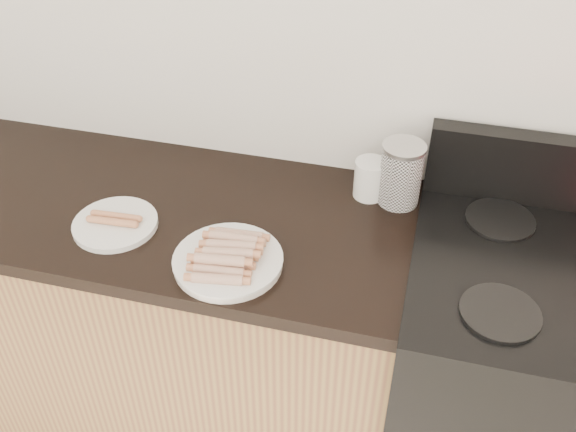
% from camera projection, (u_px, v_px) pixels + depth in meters
% --- Properties ---
extents(wall_back, '(4.00, 0.04, 2.60)m').
position_uv_depth(wall_back, '(290.00, 33.00, 1.68)').
color(wall_back, silver).
rests_on(wall_back, ground).
extents(cabinet_base, '(2.20, 0.59, 0.86)m').
position_uv_depth(cabinet_base, '(62.00, 300.00, 2.12)').
color(cabinet_base, olive).
rests_on(cabinet_base, floor).
extents(counter_slab, '(2.20, 0.62, 0.04)m').
position_uv_depth(counter_slab, '(27.00, 190.00, 1.84)').
color(counter_slab, black).
rests_on(counter_slab, cabinet_base).
extents(stove, '(0.76, 0.65, 0.91)m').
position_uv_depth(stove, '(529.00, 393.00, 1.80)').
color(stove, black).
rests_on(stove, floor).
extents(stove_panel, '(0.76, 0.06, 0.20)m').
position_uv_depth(stove_panel, '(575.00, 175.00, 1.67)').
color(stove_panel, black).
rests_on(stove_panel, stove).
extents(burner_near_left, '(0.18, 0.18, 0.01)m').
position_uv_depth(burner_near_left, '(500.00, 313.00, 1.42)').
color(burner_near_left, black).
rests_on(burner_near_left, stove).
extents(burner_far_left, '(0.18, 0.18, 0.01)m').
position_uv_depth(burner_far_left, '(500.00, 220.00, 1.68)').
color(burner_far_left, black).
rests_on(burner_far_left, stove).
extents(main_plate, '(0.28, 0.28, 0.02)m').
position_uv_depth(main_plate, '(228.00, 262.00, 1.56)').
color(main_plate, white).
rests_on(main_plate, counter_slab).
extents(side_plate, '(0.28, 0.28, 0.02)m').
position_uv_depth(side_plate, '(115.00, 224.00, 1.68)').
color(side_plate, white).
rests_on(side_plate, counter_slab).
extents(hotdog_pile, '(0.12, 0.20, 0.05)m').
position_uv_depth(hotdog_pile, '(227.00, 253.00, 1.54)').
color(hotdog_pile, maroon).
rests_on(hotdog_pile, main_plate).
extents(plain_sausages, '(0.13, 0.05, 0.02)m').
position_uv_depth(plain_sausages, '(114.00, 219.00, 1.67)').
color(plain_sausages, '#DE7B4F').
rests_on(plain_sausages, side_plate).
extents(canister, '(0.12, 0.12, 0.18)m').
position_uv_depth(canister, '(401.00, 174.00, 1.71)').
color(canister, white).
rests_on(canister, counter_slab).
extents(mug, '(0.09, 0.09, 0.11)m').
position_uv_depth(mug, '(370.00, 179.00, 1.76)').
color(mug, white).
rests_on(mug, counter_slab).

